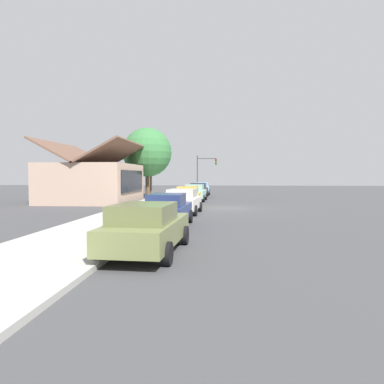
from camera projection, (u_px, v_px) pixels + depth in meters
name	position (u px, v px, depth m)	size (l,w,h in m)	color
ground_plane	(225.00, 208.00, 26.67)	(120.00, 120.00, 0.00)	#424244
sidewalk_curb	(151.00, 207.00, 27.12)	(60.00, 4.20, 0.16)	#B2AFA8
car_olive	(147.00, 228.00, 11.11)	(4.93, 2.29, 1.59)	olive
car_navy	(168.00, 210.00, 16.95)	(4.55, 2.08, 1.59)	navy
car_ivory	(183.00, 201.00, 22.71)	(4.44, 2.26, 1.59)	silver
car_mustard	(188.00, 196.00, 28.27)	(4.64, 2.06, 1.59)	gold
car_seafoam	(195.00, 192.00, 34.00)	(4.82, 2.14, 1.59)	#9ED1BC
car_charcoal	(199.00, 190.00, 40.17)	(4.61, 2.16, 1.59)	#2D3035
car_skyblue	(202.00, 188.00, 45.71)	(4.42, 2.21, 1.59)	#8CB7E0
storefront_building	(94.00, 181.00, 32.85)	(10.00, 7.54, 5.54)	tan
shade_tree	(147.00, 152.00, 39.55)	(5.42, 5.42, 7.71)	brown
traffic_light_main	(205.00, 168.00, 49.83)	(0.37, 2.79, 5.20)	#383833
utility_pole_wooden	(151.00, 162.00, 40.23)	(1.80, 0.24, 7.50)	brown
fire_hydrant_red	(177.00, 197.00, 31.87)	(0.22, 0.22, 0.71)	red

